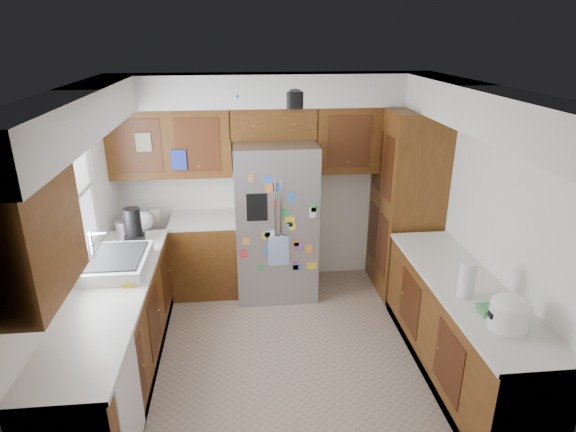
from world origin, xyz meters
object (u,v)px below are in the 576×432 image
object	(u,v)px
rice_cooker	(510,312)
paper_towel	(467,279)
fridge	(276,220)
pantry	(406,203)

from	to	relation	value
rice_cooker	paper_towel	distance (m)	0.48
fridge	paper_towel	xyz separation A→B (m)	(1.40, -1.86, 0.17)
pantry	fridge	world-z (taller)	pantry
fridge	paper_towel	world-z (taller)	fridge
pantry	fridge	bearing A→B (deg)	177.94
pantry	rice_cooker	size ratio (longest dim) A/B	7.25
pantry	paper_towel	bearing A→B (deg)	-93.31
pantry	fridge	size ratio (longest dim) A/B	1.19
rice_cooker	fridge	bearing A→B (deg)	122.83
rice_cooker	paper_towel	bearing A→B (deg)	102.59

